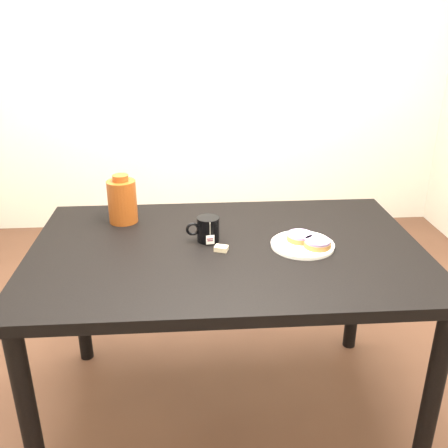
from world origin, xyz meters
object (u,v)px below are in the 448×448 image
object	(u,v)px
table	(227,267)
mug	(208,229)
plate	(302,244)
bagel_back	(300,237)
bagel_package	(122,201)
bagel_front	(317,243)
teabag_pouch	(221,248)

from	to	relation	value
table	mug	distance (m)	0.16
plate	bagel_back	xyz separation A→B (m)	(-0.00, 0.03, 0.02)
plate	mug	distance (m)	0.35
mug	bagel_package	size ratio (longest dim) A/B	0.66
bagel_back	bagel_front	bearing A→B (deg)	-49.96
plate	bagel_front	xyz separation A→B (m)	(0.05, -0.03, 0.02)
bagel_front	teabag_pouch	size ratio (longest dim) A/B	2.98
plate	teabag_pouch	size ratio (longest dim) A/B	5.02
mug	bagel_front	bearing A→B (deg)	-22.14
plate	bagel_front	distance (m)	0.06
bagel_back	mug	distance (m)	0.34
table	plate	distance (m)	0.29
teabag_pouch	bagel_package	distance (m)	0.48
bagel_front	mug	bearing A→B (deg)	164.38
bagel_back	table	bearing A→B (deg)	-178.09
table	plate	xyz separation A→B (m)	(0.27, -0.02, 0.09)
table	bagel_front	xyz separation A→B (m)	(0.32, -0.05, 0.11)
mug	bagel_package	distance (m)	0.39
bagel_front	mug	xyz separation A→B (m)	(-0.38, 0.11, 0.02)
bagel_front	bagel_package	bearing A→B (deg)	156.18
plate	teabag_pouch	bearing A→B (deg)	-177.05
bagel_back	mug	bearing A→B (deg)	171.80
bagel_back	mug	xyz separation A→B (m)	(-0.33, 0.05, 0.02)
plate	teabag_pouch	distance (m)	0.29
table	bagel_package	world-z (taller)	bagel_package
plate	bagel_package	xyz separation A→B (m)	(-0.66, 0.28, 0.08)
bagel_back	mug	world-z (taller)	mug
plate	mug	world-z (taller)	mug
bagel_front	bagel_package	world-z (taller)	bagel_package
mug	teabag_pouch	xyz separation A→B (m)	(0.04, -0.09, -0.04)
bagel_package	table	bearing A→B (deg)	-33.79
teabag_pouch	mug	bearing A→B (deg)	116.13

